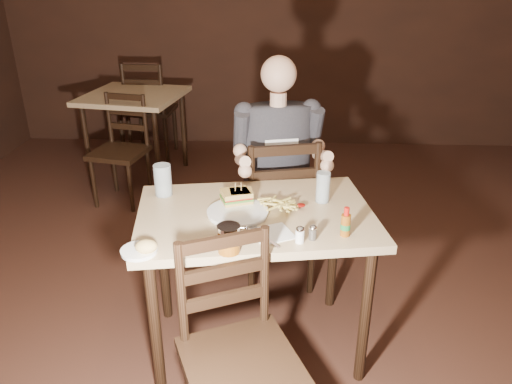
{
  "coord_description": "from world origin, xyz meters",
  "views": [
    {
      "loc": [
        -0.2,
        -1.74,
        1.81
      ],
      "look_at": [
        -0.3,
        0.34,
        0.85
      ],
      "focal_mm": 35.0,
      "sensor_mm": 36.0,
      "label": 1
    }
  ],
  "objects_px": {
    "main_table": "(255,230)",
    "glass_left": "(163,180)",
    "hot_sauce": "(346,222)",
    "dinner_plate": "(238,213)",
    "syrup_dispenser": "(229,239)",
    "bg_table": "(134,104)",
    "side_plate": "(139,252)",
    "diner": "(279,139)",
    "chair_far": "(276,210)",
    "bg_chair_near": "(119,152)",
    "chair_near": "(241,363)",
    "glass_right": "(323,187)",
    "bg_chair_far": "(151,109)"
  },
  "relations": [
    {
      "from": "main_table",
      "to": "bg_chair_far",
      "type": "distance_m",
      "value": 3.01
    },
    {
      "from": "bg_chair_near",
      "to": "diner",
      "type": "bearing_deg",
      "value": -28.74
    },
    {
      "from": "side_plate",
      "to": "chair_far",
      "type": "bearing_deg",
      "value": 61.33
    },
    {
      "from": "glass_right",
      "to": "bg_chair_far",
      "type": "bearing_deg",
      "value": 119.49
    },
    {
      "from": "diner",
      "to": "dinner_plate",
      "type": "bearing_deg",
      "value": -119.77
    },
    {
      "from": "glass_right",
      "to": "hot_sauce",
      "type": "relative_size",
      "value": 1.14
    },
    {
      "from": "dinner_plate",
      "to": "glass_left",
      "type": "bearing_deg",
      "value": 152.5
    },
    {
      "from": "chair_far",
      "to": "glass_right",
      "type": "distance_m",
      "value": 0.64
    },
    {
      "from": "bg_table",
      "to": "hot_sauce",
      "type": "bearing_deg",
      "value": -57.05
    },
    {
      "from": "chair_far",
      "to": "syrup_dispenser",
      "type": "distance_m",
      "value": 1.03
    },
    {
      "from": "chair_near",
      "to": "side_plate",
      "type": "bearing_deg",
      "value": 126.49
    },
    {
      "from": "glass_right",
      "to": "syrup_dispenser",
      "type": "height_order",
      "value": "glass_right"
    },
    {
      "from": "bg_table",
      "to": "side_plate",
      "type": "relative_size",
      "value": 6.54
    },
    {
      "from": "bg_table",
      "to": "glass_right",
      "type": "bearing_deg",
      "value": -54.43
    },
    {
      "from": "glass_left",
      "to": "hot_sauce",
      "type": "bearing_deg",
      "value": -23.32
    },
    {
      "from": "syrup_dispenser",
      "to": "side_plate",
      "type": "xyz_separation_m",
      "value": [
        -0.35,
        -0.03,
        -0.05
      ]
    },
    {
      "from": "bg_table",
      "to": "diner",
      "type": "relative_size",
      "value": 1.05
    },
    {
      "from": "glass_right",
      "to": "dinner_plate",
      "type": "bearing_deg",
      "value": -157.99
    },
    {
      "from": "bg_chair_near",
      "to": "side_plate",
      "type": "bearing_deg",
      "value": -58.06
    },
    {
      "from": "hot_sauce",
      "to": "syrup_dispenser",
      "type": "distance_m",
      "value": 0.5
    },
    {
      "from": "bg_table",
      "to": "diner",
      "type": "distance_m",
      "value": 2.1
    },
    {
      "from": "bg_table",
      "to": "hot_sauce",
      "type": "relative_size",
      "value": 7.06
    },
    {
      "from": "bg_chair_near",
      "to": "side_plate",
      "type": "distance_m",
      "value": 2.19
    },
    {
      "from": "chair_far",
      "to": "chair_near",
      "type": "bearing_deg",
      "value": 71.89
    },
    {
      "from": "bg_chair_near",
      "to": "diner",
      "type": "height_order",
      "value": "diner"
    },
    {
      "from": "main_table",
      "to": "glass_left",
      "type": "bearing_deg",
      "value": 159.57
    },
    {
      "from": "main_table",
      "to": "dinner_plate",
      "type": "height_order",
      "value": "dinner_plate"
    },
    {
      "from": "bg_table",
      "to": "dinner_plate",
      "type": "relative_size",
      "value": 3.4
    },
    {
      "from": "bg_chair_far",
      "to": "diner",
      "type": "bearing_deg",
      "value": 123.06
    },
    {
      "from": "chair_near",
      "to": "side_plate",
      "type": "distance_m",
      "value": 0.58
    },
    {
      "from": "bg_chair_near",
      "to": "bg_table",
      "type": "bearing_deg",
      "value": 102.11
    },
    {
      "from": "bg_chair_near",
      "to": "syrup_dispenser",
      "type": "xyz_separation_m",
      "value": [
        1.09,
        -2.01,
        0.4
      ]
    },
    {
      "from": "dinner_plate",
      "to": "side_plate",
      "type": "xyz_separation_m",
      "value": [
        -0.36,
        -0.34,
        -0.0
      ]
    },
    {
      "from": "main_table",
      "to": "side_plate",
      "type": "relative_size",
      "value": 8.32
    },
    {
      "from": "side_plate",
      "to": "syrup_dispenser",
      "type": "bearing_deg",
      "value": 4.05
    },
    {
      "from": "bg_table",
      "to": "glass_left",
      "type": "xyz_separation_m",
      "value": [
        0.71,
        -2.04,
        0.17
      ]
    },
    {
      "from": "main_table",
      "to": "glass_left",
      "type": "relative_size",
      "value": 7.53
    },
    {
      "from": "bg_chair_near",
      "to": "glass_left",
      "type": "distance_m",
      "value": 1.71
    },
    {
      "from": "bg_table",
      "to": "glass_right",
      "type": "height_order",
      "value": "glass_right"
    },
    {
      "from": "diner",
      "to": "glass_left",
      "type": "distance_m",
      "value": 0.69
    },
    {
      "from": "dinner_plate",
      "to": "main_table",
      "type": "bearing_deg",
      "value": 18.55
    },
    {
      "from": "chair_near",
      "to": "diner",
      "type": "height_order",
      "value": "diner"
    },
    {
      "from": "dinner_plate",
      "to": "glass_left",
      "type": "relative_size",
      "value": 1.74
    },
    {
      "from": "hot_sauce",
      "to": "glass_left",
      "type": "bearing_deg",
      "value": 156.68
    },
    {
      "from": "dinner_plate",
      "to": "syrup_dispenser",
      "type": "height_order",
      "value": "syrup_dispenser"
    },
    {
      "from": "glass_left",
      "to": "side_plate",
      "type": "distance_m",
      "value": 0.55
    },
    {
      "from": "chair_near",
      "to": "bg_chair_near",
      "type": "distance_m",
      "value": 2.55
    },
    {
      "from": "bg_table",
      "to": "syrup_dispenser",
      "type": "xyz_separation_m",
      "value": [
        1.09,
        -2.56,
        0.15
      ]
    },
    {
      "from": "bg_chair_far",
      "to": "glass_left",
      "type": "distance_m",
      "value": 2.71
    },
    {
      "from": "main_table",
      "to": "bg_chair_near",
      "type": "xyz_separation_m",
      "value": [
        -1.17,
        1.66,
        -0.24
      ]
    }
  ]
}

